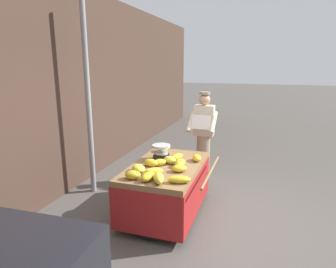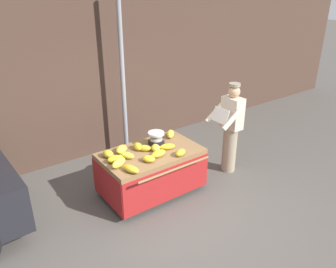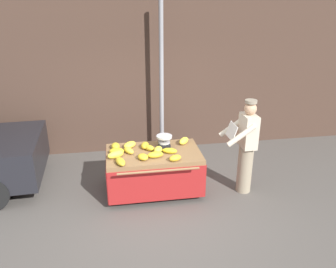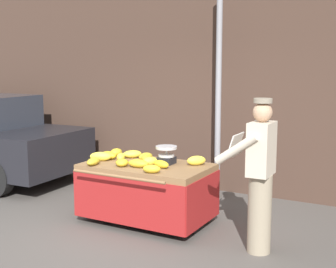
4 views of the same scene
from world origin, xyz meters
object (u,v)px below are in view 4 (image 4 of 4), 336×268
object	(u,v)px
banana_bunch_4	(122,163)
banana_bunch_6	(121,157)
banana_bunch_2	(145,159)
banana_bunch_11	(132,154)
banana_bunch_10	(109,155)
banana_bunch_0	(101,156)
banana_bunch_13	(152,169)
banana_bunch_7	(196,161)
weighing_scale	(166,155)
banana_bunch_9	(138,163)
banana_bunch_5	(116,152)
street_pole	(218,92)
banana_bunch_12	(146,157)
banana_bunch_1	(161,164)
banana_cart	(147,181)
banana_bunch_3	(93,161)
vendor_person	(259,175)
banana_bunch_8	(150,161)

from	to	relation	value
banana_bunch_4	banana_bunch_6	size ratio (longest dim) A/B	0.80
banana_bunch_2	banana_bunch_11	distance (m)	0.38
banana_bunch_10	banana_bunch_11	distance (m)	0.33
banana_bunch_0	banana_bunch_13	size ratio (longest dim) A/B	1.34
banana_bunch_0	banana_bunch_4	bearing A→B (deg)	-17.35
banana_bunch_7	banana_bunch_13	world-z (taller)	banana_bunch_7
weighing_scale	banana_bunch_6	xyz separation A→B (m)	(-0.64, -0.12, -0.07)
banana_bunch_2	banana_bunch_9	bearing A→B (deg)	-75.90
banana_bunch_5	street_pole	bearing A→B (deg)	51.29
banana_bunch_4	banana_bunch_0	bearing A→B (deg)	162.65
banana_bunch_11	banana_bunch_12	xyz separation A→B (m)	(0.27, -0.08, 0.00)
banana_bunch_7	weighing_scale	bearing A→B (deg)	-163.23
weighing_scale	banana_bunch_0	world-z (taller)	weighing_scale
banana_bunch_12	banana_bunch_5	bearing A→B (deg)	174.78
banana_bunch_6	banana_bunch_9	world-z (taller)	banana_bunch_9
banana_bunch_1	banana_bunch_6	xyz separation A→B (m)	(-0.70, 0.12, 0.00)
banana_bunch_6	banana_bunch_9	bearing A→B (deg)	-29.17
street_pole	banana_cart	xyz separation A→B (m)	(-0.36, -1.49, -1.09)
banana_bunch_13	banana_bunch_11	bearing A→B (deg)	137.12
banana_bunch_4	banana_bunch_12	bearing A→B (deg)	79.96
banana_bunch_3	banana_bunch_11	distance (m)	0.66
weighing_scale	vendor_person	world-z (taller)	vendor_person
banana_bunch_0	banana_bunch_10	xyz separation A→B (m)	(0.02, 0.15, -0.01)
banana_bunch_5	banana_bunch_13	size ratio (longest dim) A/B	0.97
banana_bunch_2	weighing_scale	bearing A→B (deg)	13.91
banana_bunch_3	banana_bunch_6	xyz separation A→B (m)	(0.16, 0.40, 0.00)
banana_bunch_3	banana_bunch_5	size ratio (longest dim) A/B	1.41
banana_bunch_8	banana_bunch_12	distance (m)	0.30
banana_bunch_13	banana_bunch_1	bearing A→B (deg)	97.72
banana_bunch_9	weighing_scale	bearing A→B (deg)	60.22
street_pole	banana_bunch_12	world-z (taller)	street_pole
banana_bunch_0	banana_bunch_12	bearing A→B (deg)	30.51
banana_bunch_4	banana_bunch_6	bearing A→B (deg)	126.97
banana_bunch_1	banana_bunch_3	bearing A→B (deg)	-161.98
banana_bunch_3	banana_bunch_12	bearing A→B (deg)	50.65
banana_bunch_13	banana_bunch_5	bearing A→B (deg)	146.91
weighing_scale	street_pole	bearing A→B (deg)	83.57
banana_bunch_4	banana_bunch_8	xyz separation A→B (m)	(0.28, 0.23, 0.01)
banana_bunch_0	banana_bunch_7	xyz separation A→B (m)	(1.24, 0.38, 0.00)
banana_bunch_5	banana_bunch_10	xyz separation A→B (m)	(0.02, -0.20, -0.00)
banana_bunch_7	banana_bunch_8	distance (m)	0.60
banana_bunch_0	banana_bunch_11	size ratio (longest dim) A/B	1.10
banana_bunch_7	banana_bunch_10	xyz separation A→B (m)	(-1.22, -0.23, -0.01)
vendor_person	banana_bunch_3	bearing A→B (deg)	-176.54
banana_bunch_3	banana_bunch_13	bearing A→B (deg)	-1.48
banana_cart	banana_bunch_2	world-z (taller)	banana_bunch_2
banana_bunch_1	vendor_person	xyz separation A→B (m)	(1.32, -0.15, 0.04)
vendor_person	banana_bunch_9	bearing A→B (deg)	179.12
banana_bunch_2	banana_bunch_10	size ratio (longest dim) A/B	0.83
banana_bunch_5	banana_bunch_4	bearing A→B (deg)	-48.40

